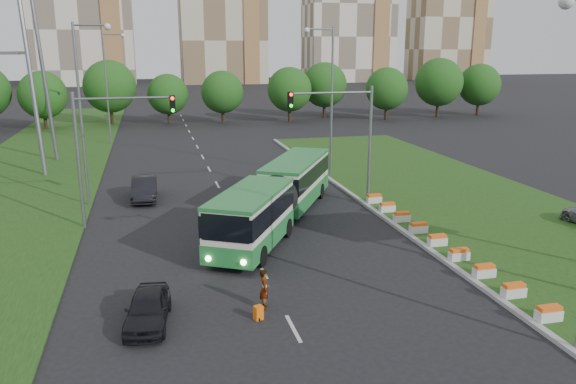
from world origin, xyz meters
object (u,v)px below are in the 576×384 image
object	(u,v)px
traffic_mast_median	(347,127)
car_left_far	(144,189)
articulated_bus	(272,196)
traffic_mast_left	(106,138)
pedestrian	(264,289)
car_left_near	(148,308)
shopping_trolley	(258,313)

from	to	relation	value
traffic_mast_median	car_left_far	size ratio (longest dim) A/B	1.68
car_left_far	articulated_bus	bearing A→B (deg)	-43.11
articulated_bus	car_left_far	size ratio (longest dim) A/B	3.60
traffic_mast_left	pedestrian	distance (m)	15.30
car_left_near	car_left_far	xyz separation A→B (m)	(-0.15, 19.08, 0.12)
car_left_near	pedestrian	xyz separation A→B (m)	(4.66, 0.28, 0.18)
articulated_bus	pedestrian	size ratio (longest dim) A/B	10.12
articulated_bus	car_left_far	xyz separation A→B (m)	(-7.55, 7.54, -0.94)
articulated_bus	traffic_mast_left	bearing A→B (deg)	-161.04
articulated_bus	car_left_near	world-z (taller)	articulated_bus
pedestrian	shopping_trolley	world-z (taller)	pedestrian
traffic_mast_left	articulated_bus	xyz separation A→B (m)	(9.41, -1.75, -3.63)
traffic_mast_median	shopping_trolley	distance (m)	18.13
traffic_mast_median	traffic_mast_left	size ratio (longest dim) A/B	1.00
shopping_trolley	car_left_near	bearing A→B (deg)	150.06
traffic_mast_left	car_left_near	world-z (taller)	traffic_mast_left
traffic_mast_median	articulated_bus	xyz separation A→B (m)	(-5.74, -2.75, -3.63)
traffic_mast_left	car_left_far	xyz separation A→B (m)	(1.86, 5.79, -4.57)
pedestrian	traffic_mast_left	bearing A→B (deg)	35.40
car_left_far	pedestrian	bearing A→B (deg)	-73.81
articulated_bus	pedestrian	bearing A→B (deg)	-74.20
traffic_mast_left	shopping_trolley	size ratio (longest dim) A/B	14.01
traffic_mast_median	car_left_far	distance (m)	14.85
car_left_near	shopping_trolley	bearing A→B (deg)	-1.39
traffic_mast_median	car_left_far	world-z (taller)	traffic_mast_median
traffic_mast_left	pedestrian	world-z (taller)	traffic_mast_left
car_left_far	pedestrian	size ratio (longest dim) A/B	2.81
traffic_mast_left	articulated_bus	world-z (taller)	traffic_mast_left
car_left_near	articulated_bus	bearing A→B (deg)	64.74
traffic_mast_median	shopping_trolley	xyz separation A→B (m)	(-8.93, -14.94, -5.07)
articulated_bus	pedestrian	distance (m)	11.63
shopping_trolley	pedestrian	bearing A→B (deg)	43.48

